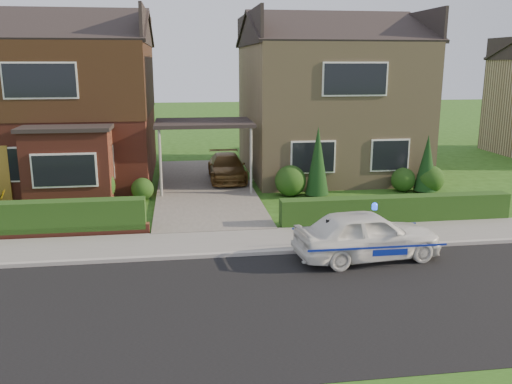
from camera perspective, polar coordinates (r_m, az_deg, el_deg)
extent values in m
plane|color=#244713|center=(11.69, -2.58, -12.05)|extent=(120.00, 120.00, 0.00)
cube|color=black|center=(11.69, -2.58, -12.05)|extent=(60.00, 6.00, 0.02)
cube|color=#9E9993|center=(14.47, -3.78, -6.65)|extent=(60.00, 0.16, 0.12)
cube|color=slate|center=(15.46, -4.08, -5.35)|extent=(60.00, 2.00, 0.10)
cube|color=#666059|center=(22.09, -5.39, 0.44)|extent=(3.80, 12.00, 0.12)
cube|color=maroon|center=(25.06, -19.39, 7.87)|extent=(7.20, 8.00, 5.80)
cube|color=white|center=(21.76, -25.15, 2.61)|extent=(1.80, 0.08, 1.30)
cube|color=white|center=(21.05, -16.88, 2.98)|extent=(1.60, 0.08, 1.30)
cube|color=white|center=(21.05, -21.78, 10.84)|extent=(2.60, 0.08, 1.30)
cube|color=black|center=(24.98, -19.65, 11.18)|extent=(7.26, 8.06, 2.90)
cube|color=maroon|center=(20.52, -19.13, 2.41)|extent=(3.00, 1.40, 2.70)
cube|color=black|center=(20.32, -19.44, 6.34)|extent=(3.20, 1.60, 0.14)
cube|color=#96805C|center=(25.51, 7.39, 8.61)|extent=(7.20, 8.00, 5.80)
cube|color=white|center=(21.44, 6.02, 3.68)|extent=(1.80, 0.08, 1.30)
cube|color=white|center=(22.42, 13.92, 3.79)|extent=(1.60, 0.08, 1.30)
cube|color=white|center=(21.58, 10.39, 11.61)|extent=(2.60, 0.08, 1.30)
cube|color=black|center=(21.65, -5.54, 7.26)|extent=(3.80, 3.00, 0.14)
cylinder|color=gray|center=(20.45, -10.03, 2.92)|extent=(0.10, 0.10, 2.70)
cylinder|color=gray|center=(20.61, -0.53, 3.21)|extent=(0.10, 0.10, 2.70)
cube|color=maroon|center=(17.22, -24.08, -4.09)|extent=(7.70, 0.25, 0.36)
cube|color=#153A12|center=(17.41, -23.89, -4.51)|extent=(7.50, 0.55, 0.90)
cube|color=#153A12|center=(17.96, 14.43, -3.22)|extent=(7.50, 0.55, 0.80)
sphere|color=#153A12|center=(20.50, -16.41, 0.63)|extent=(1.32, 1.32, 1.32)
sphere|color=#153A12|center=(20.67, -11.87, 0.32)|extent=(0.84, 0.84, 0.84)
sphere|color=#153A12|center=(20.81, 3.64, 1.18)|extent=(1.20, 1.20, 1.20)
sphere|color=#153A12|center=(22.31, 15.23, 1.25)|extent=(0.96, 0.96, 0.96)
sphere|color=#153A12|center=(22.45, 17.89, 1.30)|extent=(1.08, 1.08, 1.08)
cone|color=black|center=(20.71, 6.50, 3.03)|extent=(0.90, 0.90, 2.60)
cone|color=black|center=(22.26, 17.53, 2.70)|extent=(0.90, 0.90, 2.20)
imported|color=white|center=(14.44, 11.61, -4.47)|extent=(1.96, 3.98, 1.30)
sphere|color=#193FF2|center=(14.30, 12.47, -1.63)|extent=(0.17, 0.17, 0.17)
cube|color=navy|center=(13.77, 12.67, -5.65)|extent=(3.52, 0.02, 0.05)
cube|color=navy|center=(15.15, 10.62, -3.77)|extent=(3.52, 0.01, 0.05)
ellipsoid|color=black|center=(13.95, 7.63, -3.80)|extent=(0.22, 0.17, 0.21)
sphere|color=white|center=(13.90, 7.76, -3.91)|extent=(0.11, 0.11, 0.11)
sphere|color=black|center=(13.89, 7.75, -3.27)|extent=(0.13, 0.13, 0.13)
cone|color=black|center=(13.87, 7.57, -3.01)|extent=(0.04, 0.04, 0.05)
cone|color=black|center=(13.90, 7.93, -2.99)|extent=(0.04, 0.04, 0.05)
imported|color=brown|center=(23.19, -3.10, 2.62)|extent=(1.54, 3.73, 1.08)
imported|color=gray|center=(20.43, -25.28, -0.95)|extent=(0.55, 0.51, 0.79)
imported|color=gray|center=(17.73, -22.46, -2.93)|extent=(0.45, 0.45, 0.66)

